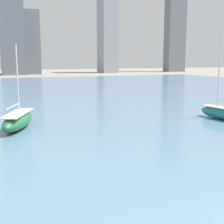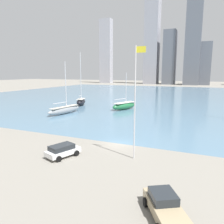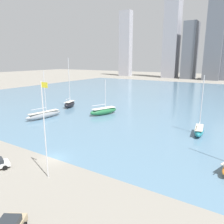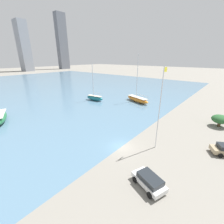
% 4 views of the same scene
% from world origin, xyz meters
% --- Properties ---
extents(ground_plane, '(500.00, 500.00, 0.00)m').
position_xyz_m(ground_plane, '(0.00, 0.00, 0.00)').
color(ground_plane, gray).
extents(harbor_water, '(180.00, 140.00, 0.00)m').
position_xyz_m(harbor_water, '(0.00, 70.00, 0.00)').
color(harbor_water, slate).
rests_on(harbor_water, ground_plane).
extents(flag_pole, '(1.24, 0.14, 13.62)m').
position_xyz_m(flag_pole, '(3.75, -4.60, 7.31)').
color(flag_pole, silver).
rests_on(flag_pole, ground_plane).
extents(distant_city_skyline, '(198.66, 19.05, 74.63)m').
position_xyz_m(distant_city_skyline, '(1.93, 173.51, 30.43)').
color(distant_city_skyline, '#A8A8B2').
rests_on(distant_city_skyline, ground_plane).
extents(sailboat_gray, '(3.63, 11.16, 13.24)m').
position_xyz_m(sailboat_gray, '(-21.82, 16.75, 1.04)').
color(sailboat_gray, gray).
rests_on(sailboat_gray, harbor_water).
extents(sailboat_black, '(4.22, 6.71, 16.75)m').
position_xyz_m(sailboat_black, '(-25.74, 31.44, 1.20)').
color(sailboat_black, black).
rests_on(sailboat_black, harbor_water).
extents(sailboat_green, '(5.77, 9.58, 10.48)m').
position_xyz_m(sailboat_green, '(-9.99, 29.35, 1.08)').
color(sailboat_green, '#236B3D').
rests_on(sailboat_green, harbor_water).
extents(parked_pickup_tan, '(4.26, 5.29, 1.73)m').
position_xyz_m(parked_pickup_tan, '(9.18, -14.39, 0.86)').
color(parked_pickup_tan, tan).
rests_on(parked_pickup_tan, ground_plane).
extents(parked_wagon_white, '(3.37, 4.69, 1.58)m').
position_xyz_m(parked_wagon_white, '(-4.78, -7.64, 0.86)').
color(parked_wagon_white, white).
rests_on(parked_wagon_white, ground_plane).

